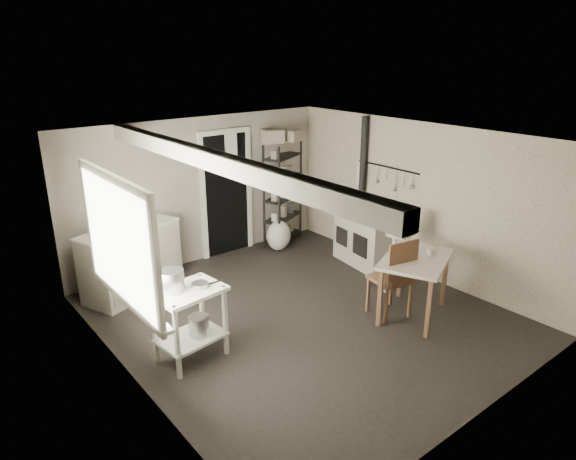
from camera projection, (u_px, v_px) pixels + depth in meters
floor at (302, 316)px, 6.67m from camera, size 5.00×5.00×0.00m
ceiling at (304, 139)px, 5.89m from camera, size 5.00×5.00×0.00m
wall_back at (201, 191)px, 8.12m from camera, size 4.50×0.02×2.30m
wall_front at (490, 309)px, 4.45m from camera, size 4.50×0.02×2.30m
wall_left at (126, 282)px, 4.96m from camera, size 0.02×5.00×2.30m
wall_right at (419, 200)px, 7.61m from camera, size 0.02×5.00×2.30m
window at (117, 242)px, 5.00m from camera, size 0.12×1.76×1.28m
doorway at (227, 195)px, 8.41m from camera, size 0.96×0.10×2.08m
ceiling_beam at (215, 161)px, 5.22m from camera, size 0.18×5.00×0.18m
wallpaper_panel at (418, 200)px, 7.60m from camera, size 0.01×5.00×2.30m
utensil_rail at (387, 167)px, 7.88m from camera, size 0.06×1.20×0.44m
prep_table at (191, 327)px, 5.63m from camera, size 0.80×0.62×0.85m
stockpot at (172, 283)px, 5.43m from camera, size 0.35×0.35×0.29m
saucepan at (200, 287)px, 5.54m from camera, size 0.23×0.23×0.10m
bucket at (199, 326)px, 5.67m from camera, size 0.29×0.29×0.25m
base_cabinets at (132, 261)px, 7.19m from camera, size 1.58×1.11×0.96m
mixing_bowl at (136, 227)px, 7.08m from camera, size 0.32×0.32×0.06m
counter_cup at (110, 235)px, 6.72m from camera, size 0.16×0.16×0.10m
shelf_rack at (283, 191)px, 8.86m from camera, size 0.91×0.65×1.79m
shelf_jar at (267, 170)px, 8.55m from camera, size 0.11×0.11×0.18m
storage_box_a at (273, 130)px, 8.44m from camera, size 0.37×0.35×0.22m
storage_box_b at (292, 129)px, 8.62m from camera, size 0.36×0.35×0.18m
stove at (367, 238)px, 8.14m from camera, size 0.73×1.13×0.83m
stovepipe at (363, 160)px, 8.19m from camera, size 0.13×0.13×1.56m
side_ledge at (402, 256)px, 7.44m from camera, size 0.57×0.35×0.82m
oats_box at (408, 220)px, 7.19m from camera, size 0.16×0.21×0.28m
work_table at (413, 289)px, 6.56m from camera, size 1.28×1.12×0.81m
table_cup at (430, 255)px, 6.50m from camera, size 0.13×0.13×0.10m
chair at (390, 280)px, 6.55m from camera, size 0.52×0.54×1.08m
flour_sack at (279, 237)px, 8.76m from camera, size 0.51×0.46×0.52m
floor_crock at (388, 287)px, 7.29m from camera, size 0.14×0.14×0.16m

